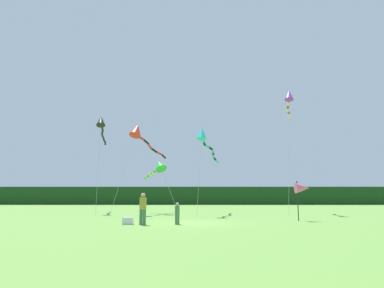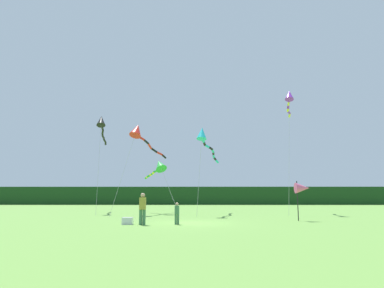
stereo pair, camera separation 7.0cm
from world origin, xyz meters
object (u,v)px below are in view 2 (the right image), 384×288
Objects in this scene: cooler_box at (128,221)px; person_adult at (143,207)px; kite_purple at (289,98)px; kite_red at (139,133)px; person_child at (177,212)px; kite_cyan at (204,138)px; kite_green at (159,166)px; banner_flag_pole at (302,188)px; kite_black at (102,124)px.

person_adult is at bearing -18.60° from cooler_box.
kite_red is (-14.25, -1.17, -3.67)m from kite_purple.
person_adult is 1.93m from person_child.
person_child is 0.15× the size of kite_cyan.
person_adult is 1.44× the size of person_child.
kite_purple is (10.14, 12.32, 10.30)m from person_child.
kite_purple is 2.04× the size of kite_green.
kite_green is at bearing 148.91° from kite_cyan.
person_child is 8.60m from banner_flag_pole.
cooler_box is 0.06× the size of kite_red.
kite_black is (-5.54, 13.53, 8.51)m from cooler_box.
cooler_box is (-2.75, 0.03, -0.48)m from person_child.
kite_cyan is 0.85× the size of kite_black.
kite_red is (-4.11, 11.15, 6.63)m from person_child.
person_child reaches higher than cooler_box.
cooler_box is 0.10× the size of kite_green.
kite_red is at bearing 110.22° from person_child.
kite_cyan is (1.83, 9.36, 5.80)m from person_child.
kite_cyan is (3.72, 9.61, 5.50)m from person_adult.
person_adult is at bearing -65.13° from kite_black.
kite_green is 0.60× the size of kite_black.
kite_cyan reaches higher than banner_flag_pole.
person_child is at bearing 7.74° from person_adult.
kite_purple reaches higher than kite_green.
kite_purple is 14.76m from kite_red.
banner_flag_pole reaches higher than cooler_box.
kite_red is (-1.36, 11.12, 7.11)m from cooler_box.
person_child is 11.16m from kite_cyan.
person_adult is at bearing -133.71° from kite_purple.
person_child is 13.61m from kite_red.
kite_black is at bearing 121.44° from person_child.
kite_red is 1.54× the size of kite_green.
banner_flag_pole is at bearing 17.89° from person_adult.
kite_green is at bearing 139.01° from banner_flag_pole.
kite_cyan reaches higher than kite_green.
kite_purple is 1.22× the size of kite_black.
kite_black is at bearing 150.05° from kite_red.
person_child is 0.13× the size of kite_red.
banner_flag_pole is at bearing -103.02° from kite_purple.
kite_green is (-12.45, -0.47, -6.65)m from kite_purple.
person_adult is 20.08m from kite_purple.
kite_cyan is 1.41× the size of kite_green.
kite_cyan is at bearing 133.64° from banner_flag_pole.
kite_black is (-6.41, 13.82, 7.73)m from person_adult.
person_child is 12.62m from kite_green.
kite_red is at bearing 96.97° from cooler_box.
banner_flag_pole is 20.53m from kite_black.
person_child is 0.10× the size of kite_purple.
kite_green is (0.44, 11.82, 4.13)m from cooler_box.
kite_purple is 1.44× the size of kite_cyan.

